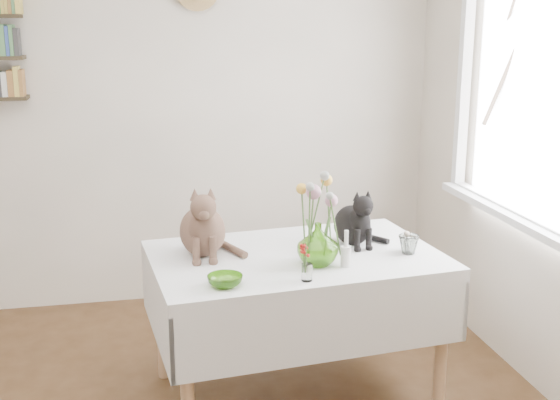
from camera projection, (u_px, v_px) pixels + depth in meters
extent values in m
cube|color=#EFE1CC|center=(130.00, 117.00, 4.53)|extent=(4.04, 0.04, 2.54)
cube|color=white|center=(535.00, 94.00, 3.46)|extent=(0.01, 1.40, 1.20)
cube|color=white|center=(524.00, 217.00, 3.62)|extent=(0.06, 1.52, 0.06)
cube|color=white|center=(467.00, 82.00, 4.15)|extent=(0.06, 0.06, 1.20)
cube|color=white|center=(518.00, 217.00, 3.61)|extent=(0.12, 1.50, 0.04)
cube|color=white|center=(296.00, 260.00, 3.43)|extent=(1.48, 1.03, 0.06)
cylinder|color=tan|center=(187.00, 384.00, 3.00)|extent=(0.06, 0.06, 0.69)
cylinder|color=tan|center=(442.00, 345.00, 3.37)|extent=(0.06, 0.06, 0.69)
cylinder|color=tan|center=(162.00, 317.00, 3.68)|extent=(0.06, 0.06, 0.69)
cylinder|color=tan|center=(376.00, 290.00, 4.05)|extent=(0.06, 0.06, 0.69)
imported|color=#88D13E|center=(318.00, 244.00, 3.25)|extent=(0.21, 0.21, 0.20)
imported|color=#88D13E|center=(225.00, 281.00, 3.01)|extent=(0.21, 0.21, 0.05)
imported|color=white|center=(409.00, 244.00, 3.42)|extent=(0.10, 0.10, 0.09)
cylinder|color=white|center=(346.00, 256.00, 3.24)|extent=(0.05, 0.05, 0.10)
cylinder|color=white|center=(346.00, 238.00, 3.22)|extent=(0.02, 0.02, 0.08)
cylinder|color=white|center=(307.00, 272.00, 3.07)|extent=(0.05, 0.05, 0.08)
cone|color=white|center=(406.00, 243.00, 3.47)|extent=(0.05, 0.05, 0.07)
sphere|color=beige|center=(407.00, 234.00, 3.46)|extent=(0.03, 0.03, 0.03)
cylinder|color=#4C7233|center=(311.00, 223.00, 3.23)|extent=(0.01, 0.01, 0.30)
sphere|color=#C6869C|center=(312.00, 192.00, 3.19)|extent=(0.07, 0.07, 0.07)
cylinder|color=#4C7233|center=(328.00, 228.00, 3.22)|extent=(0.01, 0.01, 0.26)
sphere|color=#C6869C|center=(328.00, 201.00, 3.19)|extent=(0.06, 0.06, 0.06)
cylinder|color=#4C7233|center=(329.00, 217.00, 3.26)|extent=(0.01, 0.01, 0.34)
sphere|color=gold|center=(330.00, 181.00, 3.22)|extent=(0.06, 0.06, 0.06)
cylinder|color=#4C7233|center=(304.00, 221.00, 3.25)|extent=(0.01, 0.01, 0.31)
sphere|color=gold|center=(304.00, 188.00, 3.21)|extent=(0.05, 0.05, 0.05)
cylinder|color=#4C7233|center=(316.00, 213.00, 3.27)|extent=(0.01, 0.01, 0.37)
sphere|color=#999E93|center=(316.00, 175.00, 3.22)|extent=(0.04, 0.04, 0.04)
cylinder|color=#4C7233|center=(309.00, 223.00, 3.19)|extent=(0.01, 0.01, 0.33)
sphere|color=#999E93|center=(310.00, 188.00, 3.14)|extent=(0.04, 0.04, 0.04)
cylinder|color=#4C7233|center=(335.00, 226.00, 3.20)|extent=(0.01, 0.01, 0.29)
sphere|color=#999E93|center=(336.00, 195.00, 3.17)|extent=(0.04, 0.04, 0.04)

